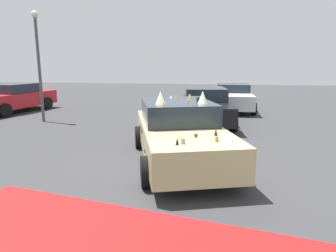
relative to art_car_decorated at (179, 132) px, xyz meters
The scene contains 6 objects.
ground_plane 0.75m from the art_car_decorated, 162.12° to the right, with size 60.00×60.00×0.00m, color #38383A.
art_car_decorated is the anchor object (origin of this frame).
parked_sedan_behind_right 9.01m from the art_car_decorated, 10.79° to the right, with size 4.28×2.10×1.37m.
parked_sedan_near_right 11.30m from the art_car_decorated, 55.38° to the left, with size 4.67×2.47×1.43m.
parked_sedan_far_right 4.99m from the art_car_decorated, ahead, with size 4.74×2.45×1.45m.
lot_lamp_post 7.89m from the art_car_decorated, 56.34° to the left, with size 0.28×0.28×4.47m.
Camera 1 is at (-7.07, -0.90, 2.38)m, focal length 31.91 mm.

